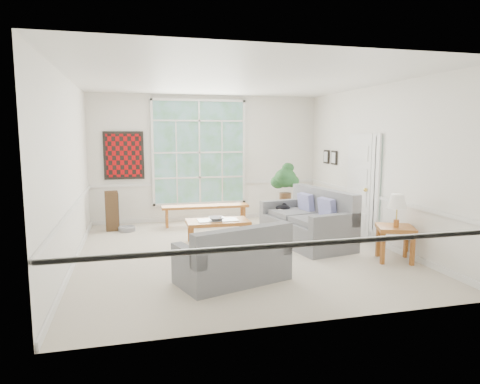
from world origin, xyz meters
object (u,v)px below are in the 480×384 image
loveseat_front (232,253)px  side_table (395,243)px  loveseat_right (306,217)px  end_table (287,215)px  coffee_table (218,232)px

loveseat_front → side_table: 2.85m
loveseat_right → end_table: size_ratio=3.52×
loveseat_right → side_table: size_ratio=3.30×
loveseat_right → end_table: bearing=73.0°
end_table → side_table: bearing=-73.9°
loveseat_front → coffee_table: loveseat_front is taller
loveseat_right → side_table: bearing=-64.9°
loveseat_front → coffee_table: bearing=66.2°
loveseat_right → loveseat_front: size_ratio=1.25×
loveseat_front → side_table: bearing=-12.0°
coffee_table → loveseat_front: bearing=-94.6°
loveseat_front → coffee_table: size_ratio=1.29×
end_table → loveseat_right: bearing=-96.4°
end_table → loveseat_front: bearing=-122.3°
loveseat_front → end_table: bearing=39.6°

